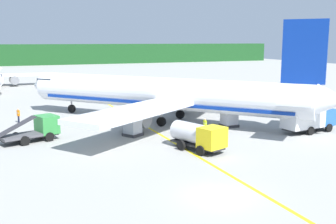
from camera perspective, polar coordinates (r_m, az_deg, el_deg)
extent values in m
cube|color=#999993|center=(71.30, -12.12, 1.80)|extent=(240.00, 320.00, 0.20)
cube|color=#19471E|center=(172.57, -18.34, 7.62)|extent=(216.00, 6.00, 8.25)
cylinder|color=silver|center=(49.39, -1.11, 2.68)|extent=(26.64, 29.53, 3.80)
cone|color=silver|center=(60.63, -17.46, 3.58)|extent=(4.30, 4.19, 3.61)
cone|color=silver|center=(43.96, 22.20, 1.56)|extent=(4.54, 4.54, 3.23)
cube|color=#192333|center=(59.05, -15.96, 4.33)|extent=(4.01, 3.94, 0.60)
cube|color=silver|center=(40.63, -4.55, 0.11)|extent=(15.83, 13.17, 0.50)
cylinder|color=slate|center=(44.07, -4.71, -0.70)|extent=(3.77, 3.86, 2.20)
cube|color=silver|center=(56.92, 4.94, 2.94)|extent=(14.37, 15.02, 0.50)
cylinder|color=slate|center=(55.27, 2.14, 1.51)|extent=(3.77, 3.86, 2.20)
cube|color=navy|center=(43.91, 18.55, 8.00)|extent=(3.18, 3.54, 6.50)
cube|color=silver|center=(44.28, 18.21, 1.85)|extent=(9.92, 9.27, 0.24)
cube|color=navy|center=(49.54, -1.11, 1.48)|extent=(24.12, 26.70, 0.36)
cylinder|color=black|center=(57.37, -13.32, 0.46)|extent=(0.99, 1.06, 1.10)
cylinder|color=gray|center=(57.24, -13.35, 1.25)|extent=(0.20, 0.20, 0.50)
cylinder|color=black|center=(46.91, -0.94, -1.36)|extent=(0.99, 1.06, 1.10)
cylinder|color=gray|center=(46.76, -0.94, -0.40)|extent=(0.20, 0.20, 0.50)
cylinder|color=black|center=(51.50, 1.72, -0.34)|extent=(0.99, 1.06, 1.10)
cylinder|color=gray|center=(51.37, 1.72, 0.54)|extent=(0.20, 0.20, 0.50)
cube|color=white|center=(95.77, -19.55, 4.96)|extent=(13.14, 3.99, 0.41)
cylinder|color=slate|center=(94.08, -20.73, 4.20)|extent=(2.06, 2.79, 1.80)
cube|color=yellow|center=(35.54, 6.18, -3.55)|extent=(2.69, 2.45, 1.80)
cube|color=#192333|center=(34.92, 7.24, -3.21)|extent=(1.76, 0.71, 0.94)
cylinder|color=silver|center=(37.33, 3.06, -2.85)|extent=(2.87, 3.84, 1.80)
cube|color=#262628|center=(36.96, 4.05, -4.55)|extent=(3.31, 5.61, 0.16)
cylinder|color=black|center=(36.79, 6.93, -4.78)|extent=(0.57, 0.94, 0.90)
cylinder|color=black|center=(35.21, 4.59, -5.42)|extent=(0.57, 0.94, 0.90)
cylinder|color=black|center=(38.35, 4.20, -4.12)|extent=(0.57, 0.94, 0.90)
cylinder|color=black|center=(36.82, 1.84, -4.70)|extent=(0.57, 0.94, 0.90)
cube|color=#338C3F|center=(42.55, -16.59, -1.66)|extent=(2.42, 2.67, 1.80)
cube|color=#192333|center=(42.84, -15.59, -1.04)|extent=(0.68, 1.77, 0.94)
cube|color=#4C4C51|center=(41.67, -19.97, -3.19)|extent=(4.23, 3.30, 0.24)
cube|color=#2D2D33|center=(41.32, -20.57, -1.94)|extent=(3.92, 2.11, 1.64)
cube|color=#262628|center=(42.03, -18.82, -3.29)|extent=(5.71, 3.27, 0.16)
cylinder|color=black|center=(43.63, -17.49, -2.83)|extent=(0.94, 0.56, 0.90)
cylinder|color=black|center=(41.67, -16.25, -3.36)|extent=(0.94, 0.56, 0.90)
cylinder|color=black|center=(42.73, -20.50, -3.27)|extent=(0.94, 0.56, 0.90)
cylinder|color=black|center=(40.73, -19.38, -3.84)|extent=(0.94, 0.56, 0.90)
cube|color=#2659A5|center=(48.11, 20.85, -0.58)|extent=(2.09, 2.43, 1.80)
cube|color=#192333|center=(48.71, 21.51, -0.07)|extent=(0.34, 1.84, 0.94)
cube|color=white|center=(45.70, 18.36, -0.85)|extent=(4.80, 2.82, 1.98)
cube|color=#262628|center=(46.57, 19.02, -2.04)|extent=(6.49, 2.42, 0.16)
cylinder|color=black|center=(48.76, 19.55, -1.63)|extent=(0.93, 0.40, 0.90)
cylinder|color=black|center=(47.41, 21.58, -2.07)|extent=(0.93, 0.40, 0.90)
cylinder|color=black|center=(46.63, 17.27, -2.01)|extent=(0.93, 0.40, 0.90)
cylinder|color=black|center=(45.22, 19.33, -2.49)|extent=(0.93, 0.40, 0.90)
cube|color=#333338|center=(42.50, -4.95, -3.15)|extent=(2.24, 2.24, 0.30)
cube|color=#B2B7C1|center=(42.31, -4.97, -2.01)|extent=(1.96, 1.96, 1.43)
cube|color=#B2B7C1|center=(42.57, -4.54, -1.15)|extent=(1.26, 1.54, 0.54)
cube|color=#333338|center=(47.33, 8.53, -1.86)|extent=(1.82, 1.82, 0.30)
cube|color=silver|center=(47.16, 8.56, -0.80)|extent=(1.61, 1.61, 1.49)
cube|color=silver|center=(46.76, 8.04, -0.14)|extent=(0.71, 1.58, 0.56)
cylinder|color=#191E33|center=(52.11, -20.20, -0.96)|extent=(0.14, 0.14, 0.88)
cylinder|color=#191E33|center=(51.94, -20.13, -0.99)|extent=(0.14, 0.14, 0.88)
cube|color=orange|center=(51.89, -20.22, -0.14)|extent=(0.36, 0.49, 0.66)
cube|color=silver|center=(51.89, -20.22, -0.11)|extent=(0.37, 0.50, 0.06)
sphere|color=tan|center=(51.82, -20.25, 0.34)|extent=(0.24, 0.24, 0.24)
cylinder|color=orange|center=(52.14, -20.33, -0.07)|extent=(0.09, 0.09, 0.63)
cylinder|color=orange|center=(51.64, -20.11, -0.15)|extent=(0.09, 0.09, 0.63)
cylinder|color=#191E33|center=(43.55, 5.12, -2.48)|extent=(0.14, 0.14, 0.82)
cylinder|color=#191E33|center=(43.40, 5.23, -2.53)|extent=(0.14, 0.14, 0.82)
cube|color=#CCE519|center=(43.33, 5.19, -1.58)|extent=(0.23, 0.44, 0.61)
cube|color=silver|center=(43.32, 5.19, -1.54)|extent=(0.24, 0.45, 0.06)
sphere|color=tan|center=(43.25, 5.20, -1.04)|extent=(0.22, 0.22, 0.22)
cylinder|color=#CCE519|center=(43.56, 5.03, -1.48)|extent=(0.09, 0.09, 0.58)
cylinder|color=#CCE519|center=(43.08, 5.35, -1.61)|extent=(0.09, 0.09, 0.58)
cube|color=yellow|center=(44.48, -1.89, -2.71)|extent=(0.30, 60.00, 0.01)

